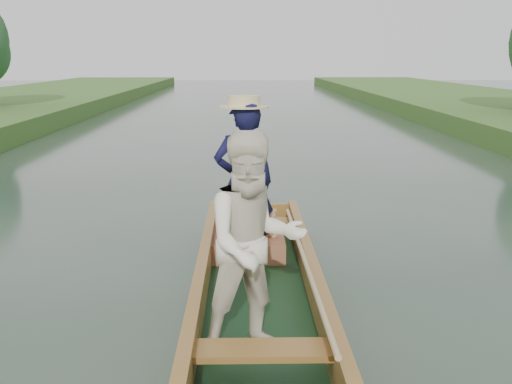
{
  "coord_description": "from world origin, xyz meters",
  "views": [
    {
      "loc": [
        -0.13,
        -5.68,
        2.27
      ],
      "look_at": [
        0.0,
        0.6,
        0.95
      ],
      "focal_mm": 45.0,
      "sensor_mm": 36.0,
      "label": 1
    }
  ],
  "objects": [
    {
      "name": "ground",
      "position": [
        0.0,
        0.0,
        0.0
      ],
      "size": [
        120.0,
        120.0,
        0.0
      ],
      "primitive_type": "plane",
      "color": "#283D30",
      "rests_on": "ground"
    },
    {
      "name": "trees_far",
      "position": [
        1.68,
        9.71,
        2.58
      ],
      "size": [
        23.03,
        17.6,
        4.57
      ],
      "color": "#47331E",
      "rests_on": "ground"
    },
    {
      "name": "punt",
      "position": [
        -0.05,
        -0.1,
        0.62
      ],
      "size": [
        1.12,
        5.0,
        1.87
      ],
      "color": "#133218",
      "rests_on": "ground"
    }
  ]
}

